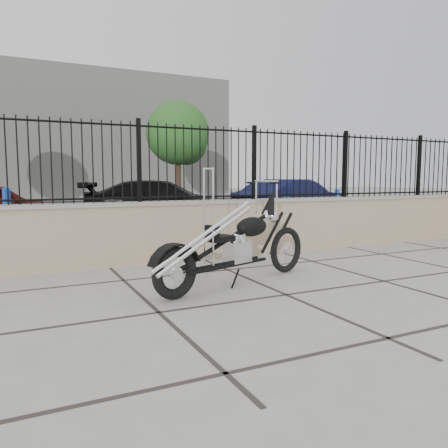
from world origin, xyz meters
TOP-DOWN VIEW (x-y plane):
  - ground_plane at (0.00, 0.00)m, footprint 90.00×90.00m
  - parking_lot at (0.00, 12.50)m, footprint 30.00×30.00m
  - retaining_wall at (0.00, 2.50)m, footprint 14.00×0.36m
  - iron_fence at (0.00, 2.50)m, footprint 14.00×0.08m
  - background_building at (0.00, 26.50)m, footprint 22.00×6.00m
  - chopper_motorcycle at (-0.31, 0.67)m, footprint 2.45×1.17m
  - car_black at (1.02, 7.61)m, footprint 4.67×3.02m
  - car_blue at (4.79, 6.76)m, footprint 4.11×2.34m
  - bollard_a at (-2.84, 4.55)m, footprint 0.16×0.16m
  - bollard_b at (3.26, 4.84)m, footprint 0.11×0.11m
  - bollard_c at (5.14, 5.21)m, footprint 0.13×0.13m
  - tree_right at (4.59, 16.23)m, footprint 3.06×3.06m

SIDE VIEW (x-z plane):
  - ground_plane at x=0.00m, z-range 0.00..0.00m
  - parking_lot at x=0.00m, z-range 0.00..0.00m
  - bollard_b at x=3.26m, z-range 0.00..0.87m
  - retaining_wall at x=0.00m, z-range 0.00..0.96m
  - bollard_c at x=5.14m, z-range 0.00..1.02m
  - bollard_a at x=-2.84m, z-range 0.00..1.14m
  - car_black at x=1.02m, z-range 0.00..1.26m
  - car_blue at x=4.79m, z-range 0.00..1.28m
  - chopper_motorcycle at x=-0.31m, z-range 0.00..1.47m
  - iron_fence at x=0.00m, z-range 0.96..2.16m
  - tree_right at x=4.59m, z-range 1.03..6.19m
  - background_building at x=0.00m, z-range 0.00..8.00m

